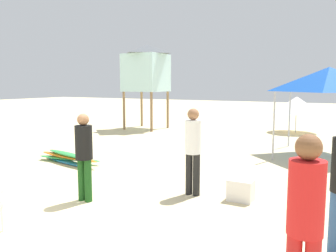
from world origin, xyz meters
The scene contains 9 objects.
ground centered at (0.00, 0.00, 0.00)m, with size 80.00×80.00×0.00m, color beige.
surfboard_pile centered at (-2.45, 3.30, 0.16)m, with size 2.35×0.79×0.32m.
lifeguard_near_left centered at (1.76, 2.46, 1.00)m, with size 0.32×0.32×1.73m.
lifeguard_near_center centered at (4.21, -0.45, 1.02)m, with size 0.32×0.32×1.77m.
lifeguard_near_right centered at (0.13, 1.16, 0.95)m, with size 0.32×0.32×1.66m.
popup_canopy centered at (3.76, 7.78, 2.34)m, with size 2.63×2.63×2.71m.
lifeguard_tower centered at (-4.59, 10.76, 2.97)m, with size 1.98×1.98×4.09m.
beach_umbrella_left centered at (2.12, 12.89, 1.27)m, with size 2.14×2.14×1.65m.
cooler_box centered at (2.71, 2.58, 0.20)m, with size 0.47×0.32×0.41m, color white.
Camera 1 is at (4.56, -3.64, 2.20)m, focal length 37.00 mm.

